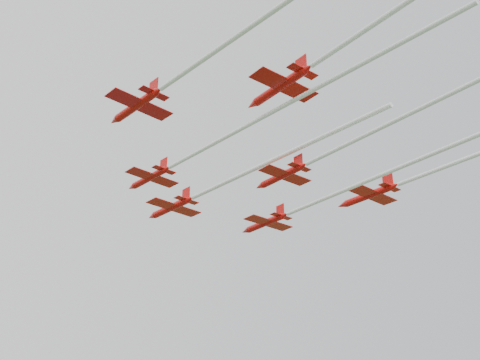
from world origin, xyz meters
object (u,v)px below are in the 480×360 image
jet_row2_right (340,192)px  jet_row3_right (474,155)px  jet_lead (212,189)px  jet_row4_left (407,2)px  jet_row3_mid (343,146)px  jet_row3_left (211,54)px  jet_row2_left (214,143)px

jet_row2_right → jet_row3_right: 19.29m
jet_row2_right → jet_lead: bearing=129.9°
jet_row2_right → jet_row4_left: bearing=-128.5°
jet_lead → jet_row3_mid: jet_lead is taller
jet_row2_right → jet_row3_right: bearing=-62.6°
jet_row3_right → jet_row4_left: (-30.56, -16.02, 0.46)m
jet_row3_mid → jet_row3_left: bearing=-175.3°
jet_row2_left → jet_row4_left: size_ratio=0.83×
jet_lead → jet_row3_mid: 25.40m
jet_row3_left → jet_row3_mid: size_ratio=1.13×
jet_row2_left → jet_lead: bearing=50.5°
jet_row2_left → jet_row2_right: jet_row2_left is taller
jet_lead → jet_row4_left: (-5.77, -45.31, 0.52)m
jet_row2_left → jet_row2_right: (22.56, 1.46, -0.84)m
jet_row2_right → jet_row3_right: size_ratio=0.92×
jet_lead → jet_row4_left: jet_row4_left is taller
jet_row3_mid → jet_row4_left: 22.98m
jet_row3_mid → jet_row3_right: size_ratio=0.70×
jet_lead → jet_row2_right: 19.57m
jet_lead → jet_row3_mid: bearing=-89.7°
jet_row3_left → jet_row3_right: 42.24m
jet_lead → jet_row2_left: jet_lead is taller
jet_row3_mid → jet_row3_right: 21.08m
jet_row3_left → jet_row4_left: (11.68, -16.20, 0.57)m
jet_row2_left → jet_row4_left: jet_row4_left is taller
jet_row2_left → jet_row3_left: size_ratio=1.01×
jet_row4_left → jet_row3_mid: bearing=58.6°
jet_row2_left → jet_row3_mid: size_ratio=1.14×
jet_row3_left → jet_row3_right: jet_row3_right is taller
jet_row4_left → jet_row2_right: bearing=53.0°
jet_row3_mid → jet_row3_right: bearing=-18.4°
jet_row3_right → jet_row3_left: bearing=172.0°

